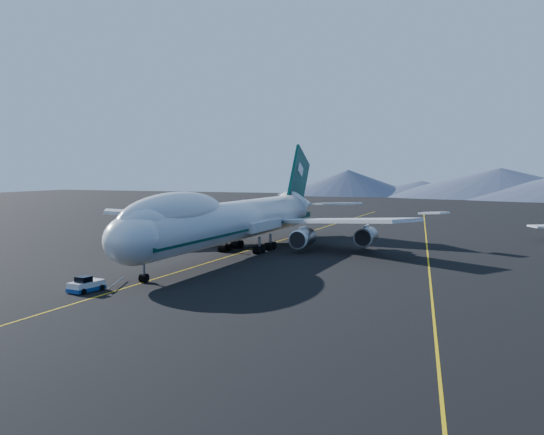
% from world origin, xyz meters
% --- Properties ---
extents(ground, '(500.00, 500.00, 0.00)m').
position_xyz_m(ground, '(0.00, 0.00, 0.00)').
color(ground, black).
rests_on(ground, ground).
extents(taxiway_line_main, '(0.25, 220.00, 0.01)m').
position_xyz_m(taxiway_line_main, '(0.00, 0.00, 0.01)').
color(taxiway_line_main, '#C7A20B').
rests_on(taxiway_line_main, ground).
extents(taxiway_line_side, '(28.08, 198.09, 0.01)m').
position_xyz_m(taxiway_line_side, '(30.00, 10.00, 0.01)').
color(taxiway_line_side, '#C7A20B').
rests_on(taxiway_line_side, ground).
extents(boeing_747, '(59.62, 72.43, 19.37)m').
position_xyz_m(boeing_747, '(0.00, 0.03, 5.81)').
color(boeing_747, silver).
rests_on(boeing_747, ground).
extents(pushback_tug, '(2.92, 4.50, 1.84)m').
position_xyz_m(pushback_tug, '(-3.00, -33.76, 0.58)').
color(pushback_tug, silver).
rests_on(pushback_tug, ground).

